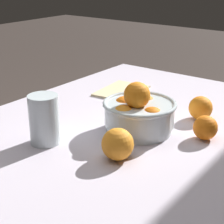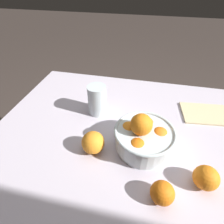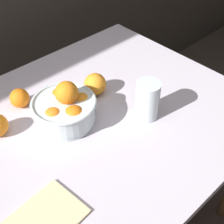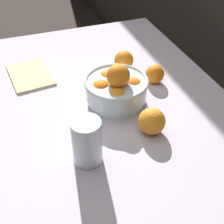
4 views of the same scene
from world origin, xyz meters
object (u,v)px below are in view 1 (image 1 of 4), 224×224
(orange_loose_aside, at_px, (205,128))
(fruit_bowl, at_px, (138,114))
(juice_glass, at_px, (44,121))
(orange_loose_near_bowl, at_px, (118,144))
(orange_loose_front, at_px, (201,108))

(orange_loose_aside, bearing_deg, fruit_bowl, -68.02)
(fruit_bowl, bearing_deg, orange_loose_aside, 111.98)
(juice_glass, xyz_separation_m, orange_loose_near_bowl, (-0.05, 0.22, -0.02))
(orange_loose_near_bowl, relative_size, orange_loose_aside, 1.20)
(fruit_bowl, height_order, juice_glass, fruit_bowl)
(orange_loose_near_bowl, bearing_deg, fruit_bowl, -162.98)
(juice_glass, height_order, orange_loose_near_bowl, juice_glass)
(juice_glass, relative_size, orange_loose_near_bowl, 1.67)
(juice_glass, bearing_deg, fruit_bowl, 142.95)
(fruit_bowl, bearing_deg, juice_glass, -37.05)
(orange_loose_near_bowl, bearing_deg, orange_loose_aside, 152.24)
(orange_loose_near_bowl, bearing_deg, juice_glass, -78.14)
(fruit_bowl, relative_size, orange_loose_aside, 3.11)
(orange_loose_front, bearing_deg, orange_loose_aside, 29.83)
(juice_glass, bearing_deg, orange_loose_near_bowl, 101.86)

